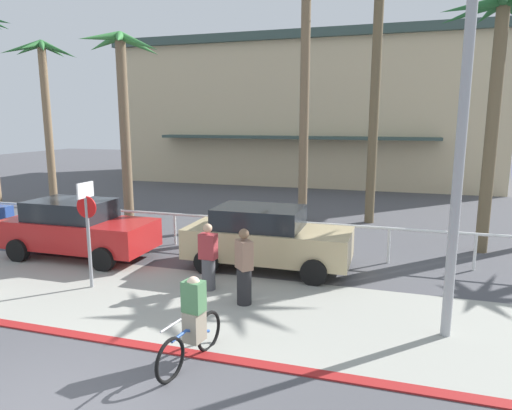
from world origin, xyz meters
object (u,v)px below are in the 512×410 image
object	(u,v)px
palm_tree_2	(123,90)
car_red_1	(78,228)
palm_tree_1	(44,83)
palm_tree_4	(377,28)
streetlight_curb	(466,102)
stop_sign_bike_lane	(87,220)
cyclist_blue_0	(193,322)
pedestrian_0	(208,260)
car_tan_2	(266,237)
palm_tree_5	(497,63)
palm_tree_3	(306,37)
pedestrian_1	(244,270)

from	to	relation	value
palm_tree_2	car_red_1	xyz separation A→B (m)	(0.54, -3.58, -4.16)
palm_tree_1	palm_tree_4	distance (m)	14.73
palm_tree_4	streetlight_curb	bearing A→B (deg)	-78.64
stop_sign_bike_lane	palm_tree_2	xyz separation A→B (m)	(-2.48, 5.62, 3.35)
cyclist_blue_0	pedestrian_0	distance (m)	3.24
palm_tree_1	car_tan_2	size ratio (longest dim) A/B	1.71
palm_tree_2	streetlight_curb	bearing A→B (deg)	-30.18
car_red_1	palm_tree_1	bearing A→B (deg)	134.75
palm_tree_5	pedestrian_0	size ratio (longest dim) A/B	4.58
palm_tree_2	palm_tree_3	xyz separation A→B (m)	(5.87, 3.26, 2.01)
stop_sign_bike_lane	pedestrian_1	world-z (taller)	stop_sign_bike_lane
cyclist_blue_0	palm_tree_3	bearing A→B (deg)	92.00
stop_sign_bike_lane	pedestrian_0	distance (m)	2.99
cyclist_blue_0	pedestrian_1	size ratio (longest dim) A/B	1.06
palm_tree_5	palm_tree_3	bearing A→B (deg)	155.19
streetlight_curb	palm_tree_3	world-z (taller)	palm_tree_3
pedestrian_0	pedestrian_1	distance (m)	1.23
palm_tree_3	car_red_1	world-z (taller)	palm_tree_3
car_tan_2	car_red_1	bearing A→B (deg)	-174.00
palm_tree_3	pedestrian_1	xyz separation A→B (m)	(0.45, -8.78, -6.25)
car_red_1	car_tan_2	xyz separation A→B (m)	(5.56, 0.58, 0.00)
palm_tree_1	pedestrian_0	world-z (taller)	palm_tree_1
car_tan_2	palm_tree_4	bearing A→B (deg)	70.66
pedestrian_1	palm_tree_4	bearing A→B (deg)	77.03
streetlight_curb	pedestrian_1	xyz separation A→B (m)	(-4.06, 0.53, -3.49)
palm_tree_4	pedestrian_1	xyz separation A→B (m)	(-2.11, -9.17, -6.51)
stop_sign_bike_lane	palm_tree_5	world-z (taller)	palm_tree_5
palm_tree_3	pedestrian_0	size ratio (longest dim) A/B	6.15
palm_tree_1	car_red_1	xyz separation A→B (m)	(6.74, -6.80, -4.79)
car_red_1	pedestrian_1	size ratio (longest dim) A/B	2.58
palm_tree_4	pedestrian_0	distance (m)	11.27
cyclist_blue_0	pedestrian_1	bearing A→B (deg)	88.63
palm_tree_5	pedestrian_1	xyz separation A→B (m)	(-5.61, -5.97, -4.79)
palm_tree_5	stop_sign_bike_lane	bearing A→B (deg)	-147.27
streetlight_curb	car_tan_2	world-z (taller)	streetlight_curb
car_tan_2	cyclist_blue_0	size ratio (longest dim) A/B	2.44
palm_tree_2	car_tan_2	bearing A→B (deg)	-26.17
car_red_1	pedestrian_0	xyz separation A→B (m)	(4.70, -1.35, -0.13)
palm_tree_5	cyclist_blue_0	size ratio (longest dim) A/B	4.11
pedestrian_0	cyclist_blue_0	bearing A→B (deg)	-71.64
palm_tree_1	palm_tree_2	distance (m)	7.01
palm_tree_3	car_red_1	bearing A→B (deg)	-127.89
palm_tree_3	palm_tree_1	bearing A→B (deg)	-179.79
stop_sign_bike_lane	palm_tree_4	distance (m)	12.37
palm_tree_1	cyclist_blue_0	bearing A→B (deg)	-42.03
streetlight_curb	car_red_1	distance (m)	10.70
car_tan_2	stop_sign_bike_lane	bearing A→B (deg)	-144.09
stop_sign_bike_lane	car_tan_2	xyz separation A→B (m)	(3.62, 2.62, -0.81)
pedestrian_0	pedestrian_1	world-z (taller)	pedestrian_1
stop_sign_bike_lane	palm_tree_5	size ratio (longest dim) A/B	0.35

